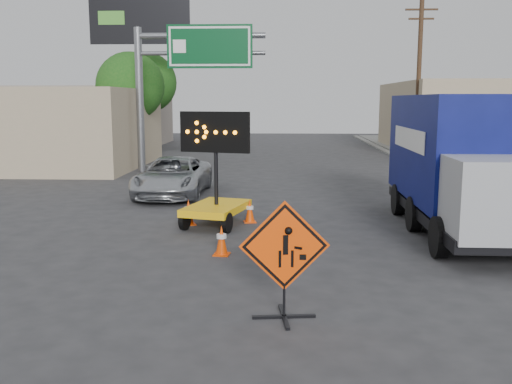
# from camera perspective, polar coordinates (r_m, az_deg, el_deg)

# --- Properties ---
(ground) EXTENTS (100.00, 100.00, 0.00)m
(ground) POSITION_cam_1_polar(r_m,az_deg,el_deg) (9.87, 0.59, -11.20)
(ground) COLOR #2D2D30
(ground) RESTS_ON ground
(curb_right) EXTENTS (0.40, 60.00, 0.12)m
(curb_right) POSITION_cam_1_polar(r_m,az_deg,el_deg) (25.43, 18.33, 1.09)
(curb_right) COLOR gray
(curb_right) RESTS_ON ground
(sidewalk_right) EXTENTS (4.00, 60.00, 0.15)m
(sidewalk_right) POSITION_cam_1_polar(r_m,az_deg,el_deg) (26.14, 23.19, 1.06)
(sidewalk_right) COLOR gray
(sidewalk_right) RESTS_ON ground
(storefront_left_near) EXTENTS (14.00, 10.00, 4.00)m
(storefront_left_near) POSITION_cam_1_polar(r_m,az_deg,el_deg) (32.60, -23.53, 5.91)
(storefront_left_near) COLOR tan
(storefront_left_near) RESTS_ON ground
(storefront_left_far) EXTENTS (12.00, 10.00, 4.40)m
(storefront_left_far) POSITION_cam_1_polar(r_m,az_deg,el_deg) (45.90, -16.97, 7.26)
(storefront_left_far) COLOR #A09485
(storefront_left_far) RESTS_ON ground
(building_right_far) EXTENTS (10.00, 14.00, 4.60)m
(building_right_far) POSITION_cam_1_polar(r_m,az_deg,el_deg) (41.26, 20.73, 7.03)
(building_right_far) COLOR tan
(building_right_far) RESTS_ON ground
(highway_gantry) EXTENTS (6.18, 0.38, 6.90)m
(highway_gantry) POSITION_cam_1_polar(r_m,az_deg,el_deg) (27.66, -7.42, 12.51)
(highway_gantry) COLOR slate
(highway_gantry) RESTS_ON ground
(billboard) EXTENTS (6.10, 0.54, 9.85)m
(billboard) POSITION_cam_1_polar(r_m,az_deg,el_deg) (36.39, -11.55, 15.20)
(billboard) COLOR slate
(billboard) RESTS_ON ground
(utility_pole_far) EXTENTS (1.80, 0.26, 9.00)m
(utility_pole_far) POSITION_cam_1_polar(r_m,az_deg,el_deg) (34.14, 15.96, 10.94)
(utility_pole_far) COLOR #46301E
(utility_pole_far) RESTS_ON ground
(tree_left_near) EXTENTS (3.71, 3.71, 6.03)m
(tree_left_near) POSITION_cam_1_polar(r_m,az_deg,el_deg) (32.35, -12.45, 10.27)
(tree_left_near) COLOR #46301E
(tree_left_near) RESTS_ON ground
(tree_left_far) EXTENTS (4.10, 4.10, 6.66)m
(tree_left_far) POSITION_cam_1_polar(r_m,az_deg,el_deg) (40.36, -10.88, 10.68)
(tree_left_far) COLOR #46301E
(tree_left_far) RESTS_ON ground
(construction_sign) EXTENTS (1.43, 1.02, 1.90)m
(construction_sign) POSITION_cam_1_polar(r_m,az_deg,el_deg) (9.01, 2.86, -6.54)
(construction_sign) COLOR black
(construction_sign) RESTS_ON ground
(arrow_board) EXTENTS (1.94, 2.47, 3.13)m
(arrow_board) POSITION_cam_1_polar(r_m,az_deg,el_deg) (15.72, -3.99, -0.88)
(arrow_board) COLOR yellow
(arrow_board) RESTS_ON ground
(pickup_truck) EXTENTS (2.34, 5.00, 1.38)m
(pickup_truck) POSITION_cam_1_polar(r_m,az_deg,el_deg) (20.89, -8.29, 1.54)
(pickup_truck) COLOR #B6B9BE
(pickup_truck) RESTS_ON ground
(box_truck) EXTENTS (2.47, 7.53, 3.57)m
(box_truck) POSITION_cam_1_polar(r_m,az_deg,el_deg) (15.68, 19.52, 1.99)
(box_truck) COLOR black
(box_truck) RESTS_ON ground
(cone_a) EXTENTS (0.38, 0.38, 0.68)m
(cone_a) POSITION_cam_1_polar(r_m,az_deg,el_deg) (12.81, -3.46, -4.83)
(cone_a) COLOR #FF4605
(cone_a) RESTS_ON ground
(cone_b) EXTENTS (0.47, 0.47, 0.71)m
(cone_b) POSITION_cam_1_polar(r_m,az_deg,el_deg) (15.96, -6.77, -2.01)
(cone_b) COLOR #FF4605
(cone_b) RESTS_ON ground
(cone_c) EXTENTS (0.39, 0.39, 0.67)m
(cone_c) POSITION_cam_1_polar(r_m,az_deg,el_deg) (16.17, -0.63, -1.88)
(cone_c) COLOR #FF4605
(cone_c) RESTS_ON ground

